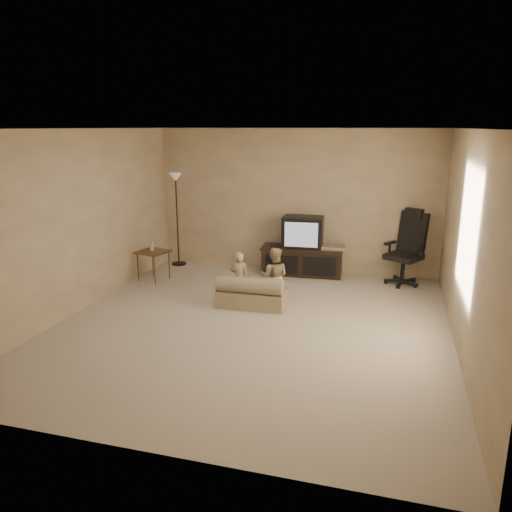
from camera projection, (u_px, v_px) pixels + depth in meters
The scene contains 9 objects.
floor at pixel (252, 325), 6.53m from camera, with size 5.50×5.50×0.00m, color beige.
room_shell at pixel (252, 211), 6.15m from camera, with size 5.50×5.50×5.50m.
tv_stand at pixel (303, 251), 8.69m from camera, with size 1.46×0.62×1.02m.
office_chair at pixel (406, 257), 8.17m from camera, with size 0.78×0.79×1.24m.
side_table at pixel (153, 252), 8.34m from camera, with size 0.56×0.56×0.69m.
floor_lamp at pixel (176, 199), 9.10m from camera, with size 0.27×0.27×1.71m.
child_sofa at pixel (252, 294), 7.16m from camera, with size 0.98×0.58×0.47m.
toddler_left at pixel (239, 277), 7.30m from camera, with size 0.28×0.20×0.76m, color tan.
toddler_right at pixel (274, 276), 7.20m from camera, with size 0.41×0.23×0.85m, color tan.
Camera 1 is at (1.70, -5.85, 2.52)m, focal length 35.00 mm.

